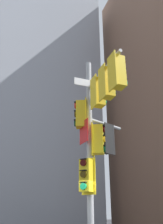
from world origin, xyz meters
TOP-DOWN VIEW (x-y plane):
  - building_mid_block at (1.20, 22.11)m, footprint 13.22×13.22m
  - signal_pole_assembly at (0.07, -0.49)m, footprint 2.23×3.05m

SIDE VIEW (x-z plane):
  - signal_pole_assembly at x=0.07m, z-range 0.73..7.76m
  - building_mid_block at x=1.20m, z-range 0.00..37.67m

